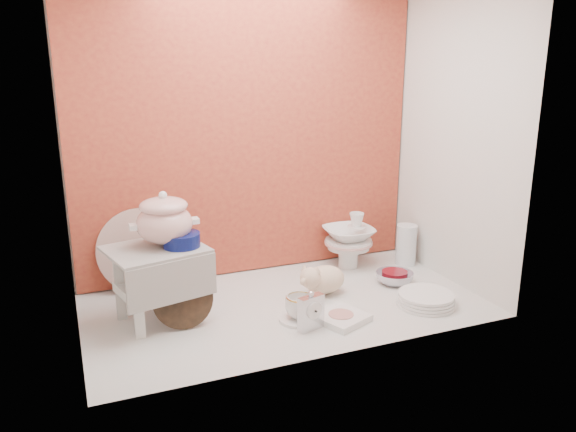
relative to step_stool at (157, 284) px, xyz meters
name	(u,v)px	position (x,y,z in m)	size (l,w,h in m)	color
ground	(286,305)	(0.57, -0.07, -0.16)	(1.80, 1.80, 0.00)	silver
niche_shell	(270,98)	(0.57, 0.11, 0.77)	(1.86, 1.03, 1.53)	#BB512E
step_stool	(157,284)	(0.00, 0.00, 0.00)	(0.39, 0.33, 0.33)	silver
soup_tureen	(164,218)	(0.05, 0.02, 0.28)	(0.28, 0.28, 0.24)	white
cobalt_bowl	(181,240)	(0.11, -0.02, 0.19)	(0.16, 0.16, 0.06)	#0B1353
floral_platter	(141,251)	(-0.02, 0.35, 0.04)	(0.42, 0.08, 0.41)	silver
blue_white_vase	(174,265)	(0.13, 0.28, -0.03)	(0.26, 0.26, 0.27)	white
lacquer_tray	(183,299)	(0.09, -0.10, -0.04)	(0.26, 0.10, 0.25)	black
mantel_clock	(311,311)	(0.57, -0.34, -0.08)	(0.12, 0.04, 0.17)	silver
plush_pig	(324,279)	(0.79, -0.02, -0.09)	(0.26, 0.18, 0.15)	beige
teacup_saucer	(300,319)	(0.57, -0.24, -0.16)	(0.19, 0.19, 0.01)	white
gold_rim_teacup	(300,306)	(0.57, -0.24, -0.10)	(0.13, 0.13, 0.10)	white
lattice_dish	(341,317)	(0.73, -0.31, -0.15)	(0.20, 0.20, 0.03)	white
dinner_plate_stack	(426,299)	(1.17, -0.32, -0.13)	(0.27, 0.27, 0.06)	white
crystal_bowl	(394,278)	(1.18, -0.04, -0.13)	(0.19, 0.19, 0.06)	silver
clear_glass_vase	(406,245)	(1.39, 0.19, -0.05)	(0.11, 0.11, 0.22)	silver
porcelain_tower	(349,240)	(1.07, 0.27, -0.01)	(0.26, 0.26, 0.30)	white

